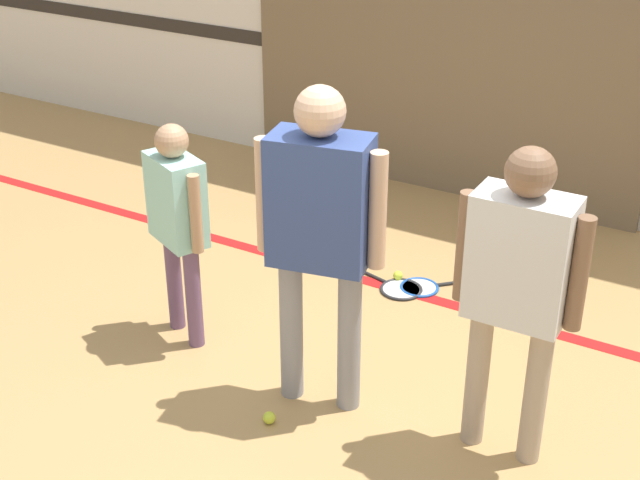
% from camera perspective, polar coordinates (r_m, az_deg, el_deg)
% --- Properties ---
extents(ground_plane, '(16.00, 16.00, 0.00)m').
position_cam_1_polar(ground_plane, '(5.03, 0.75, -9.25)').
color(ground_plane, tan).
extents(wall_back, '(16.00, 0.07, 3.20)m').
position_cam_1_polar(wall_back, '(6.85, 13.20, 14.70)').
color(wall_back, silver).
rests_on(wall_back, ground_plane).
extents(wall_panel, '(3.31, 0.05, 2.16)m').
position_cam_1_polar(wall_panel, '(7.13, 7.74, 11.31)').
color(wall_panel, '#756047').
rests_on(wall_panel, ground_plane).
extents(floor_stripe, '(14.40, 0.10, 0.01)m').
position_cam_1_polar(floor_stripe, '(5.88, 6.25, -3.51)').
color(floor_stripe, red).
rests_on(floor_stripe, ground_plane).
extents(person_instructor, '(0.66, 0.37, 1.76)m').
position_cam_1_polar(person_instructor, '(4.36, 0.00, 1.41)').
color(person_instructor, gray).
rests_on(person_instructor, ground_plane).
extents(person_student_left, '(0.47, 0.34, 1.35)m').
position_cam_1_polar(person_student_left, '(5.11, -9.11, 1.88)').
color(person_student_left, '#6B4C70').
rests_on(person_student_left, ground_plane).
extents(person_student_right, '(0.61, 0.25, 1.61)m').
position_cam_1_polar(person_student_right, '(4.14, 12.60, -2.18)').
color(person_student_right, tan).
rests_on(person_student_right, ground_plane).
extents(racket_spare_on_floor, '(0.45, 0.44, 0.03)m').
position_cam_1_polar(racket_spare_on_floor, '(5.96, 6.58, -3.01)').
color(racket_spare_on_floor, blue).
rests_on(racket_spare_on_floor, ground_plane).
extents(racket_second_spare, '(0.54, 0.35, 0.03)m').
position_cam_1_polar(racket_second_spare, '(5.93, 5.07, -3.09)').
color(racket_second_spare, '#28282D').
rests_on(racket_second_spare, ground_plane).
extents(tennis_ball_near_instructor, '(0.07, 0.07, 0.07)m').
position_cam_1_polar(tennis_ball_near_instructor, '(4.75, -3.27, -11.29)').
color(tennis_ball_near_instructor, '#CCE038').
rests_on(tennis_ball_near_instructor, ground_plane).
extents(tennis_ball_by_spare_racket, '(0.07, 0.07, 0.07)m').
position_cam_1_polar(tennis_ball_by_spare_racket, '(6.03, 5.01, -2.29)').
color(tennis_ball_by_spare_racket, '#CCE038').
rests_on(tennis_ball_by_spare_racket, ground_plane).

